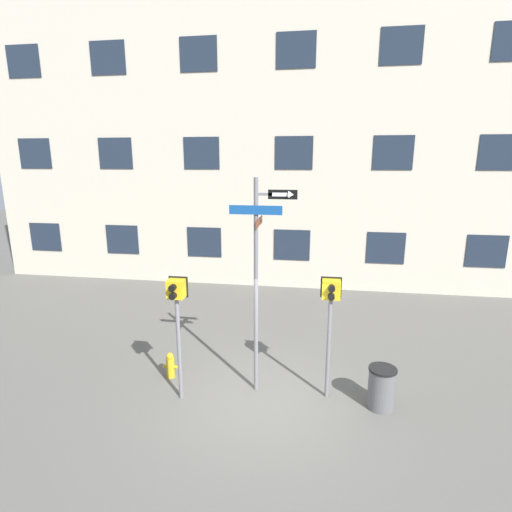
{
  "coord_description": "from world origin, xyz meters",
  "views": [
    {
      "loc": [
        0.96,
        -7.12,
        4.85
      ],
      "look_at": [
        -0.24,
        0.51,
        2.97
      ],
      "focal_mm": 28.0,
      "sensor_mm": 36.0,
      "label": 1
    }
  ],
  "objects_px": {
    "fire_hydrant": "(170,365)",
    "trash_bin": "(381,388)",
    "street_sign_pole": "(259,271)",
    "pedestrian_signal_right": "(331,305)",
    "pedestrian_signal_left": "(177,306)"
  },
  "relations": [
    {
      "from": "street_sign_pole",
      "to": "pedestrian_signal_left",
      "type": "relative_size",
      "value": 1.74
    },
    {
      "from": "street_sign_pole",
      "to": "trash_bin",
      "type": "distance_m",
      "value": 3.37
    },
    {
      "from": "fire_hydrant",
      "to": "street_sign_pole",
      "type": "bearing_deg",
      "value": -5.21
    },
    {
      "from": "street_sign_pole",
      "to": "fire_hydrant",
      "type": "relative_size",
      "value": 7.58
    },
    {
      "from": "pedestrian_signal_right",
      "to": "trash_bin",
      "type": "relative_size",
      "value": 2.98
    },
    {
      "from": "pedestrian_signal_left",
      "to": "fire_hydrant",
      "type": "height_order",
      "value": "pedestrian_signal_left"
    },
    {
      "from": "street_sign_pole",
      "to": "trash_bin",
      "type": "bearing_deg",
      "value": -5.89
    },
    {
      "from": "street_sign_pole",
      "to": "pedestrian_signal_right",
      "type": "distance_m",
      "value": 1.57
    },
    {
      "from": "fire_hydrant",
      "to": "trash_bin",
      "type": "relative_size",
      "value": 0.69
    },
    {
      "from": "street_sign_pole",
      "to": "pedestrian_signal_left",
      "type": "distance_m",
      "value": 1.77
    },
    {
      "from": "pedestrian_signal_right",
      "to": "fire_hydrant",
      "type": "relative_size",
      "value": 4.33
    },
    {
      "from": "fire_hydrant",
      "to": "trash_bin",
      "type": "xyz_separation_m",
      "value": [
        4.57,
        -0.45,
        0.15
      ]
    },
    {
      "from": "trash_bin",
      "to": "fire_hydrant",
      "type": "bearing_deg",
      "value": 174.42
    },
    {
      "from": "pedestrian_signal_right",
      "to": "fire_hydrant",
      "type": "bearing_deg",
      "value": 176.33
    },
    {
      "from": "street_sign_pole",
      "to": "pedestrian_signal_right",
      "type": "xyz_separation_m",
      "value": [
        1.44,
        -0.04,
        -0.63
      ]
    }
  ]
}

